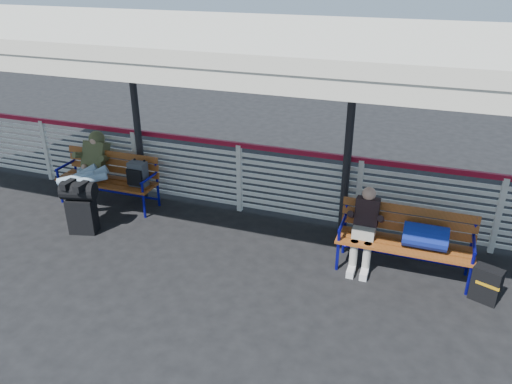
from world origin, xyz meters
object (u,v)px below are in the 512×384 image
at_px(bench_left, 117,174).
at_px(suitcase_side, 486,284).
at_px(luggage_stack, 81,205).
at_px(companion_person, 364,228).
at_px(traveler_man, 88,172).
at_px(bench_right, 415,236).

xyz_separation_m(bench_left, suitcase_side, (5.93, -0.78, -0.34)).
distance_m(luggage_stack, bench_left, 1.04).
distance_m(companion_person, suitcase_side, 1.67).
relative_size(luggage_stack, suitcase_side, 1.82).
height_order(companion_person, suitcase_side, companion_person).
bearing_deg(luggage_stack, traveler_man, 102.30).
xyz_separation_m(traveler_man, companion_person, (4.64, -0.13, -0.12)).
relative_size(luggage_stack, bench_left, 0.48).
xyz_separation_m(bench_right, suitcase_side, (0.93, -0.31, -0.35)).
height_order(bench_right, suitcase_side, bench_right).
relative_size(bench_left, suitcase_side, 3.78).
height_order(traveler_man, suitcase_side, traveler_man).
bearing_deg(bench_left, luggage_stack, -88.17).
height_order(luggage_stack, traveler_man, traveler_man).
relative_size(bench_right, traveler_man, 1.10).
distance_m(bench_left, traveler_man, 0.49).
relative_size(companion_person, suitcase_side, 2.41).
height_order(luggage_stack, bench_left, bench_left).
relative_size(bench_right, companion_person, 1.57).
bearing_deg(companion_person, suitcase_side, -10.54).
bearing_deg(luggage_stack, bench_right, -7.96).
height_order(bench_left, traveler_man, traveler_man).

